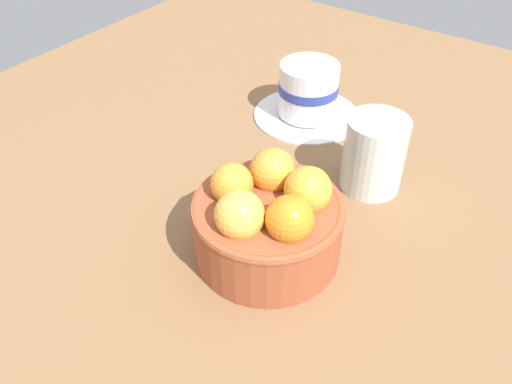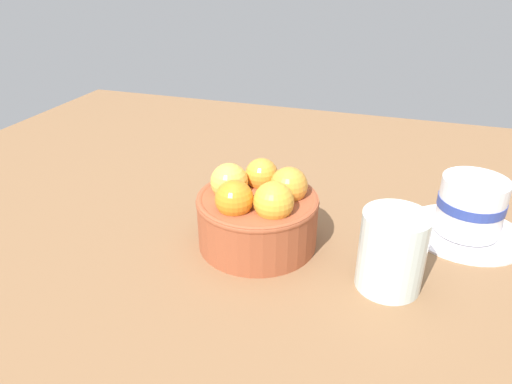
% 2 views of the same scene
% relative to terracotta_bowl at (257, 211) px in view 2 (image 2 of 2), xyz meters
% --- Properties ---
extents(ground_plane, '(1.30, 1.17, 0.04)m').
position_rel_terracotta_bowl_xyz_m(ground_plane, '(0.00, -0.00, -0.07)').
color(ground_plane, brown).
extents(terracotta_bowl, '(0.15, 0.15, 0.10)m').
position_rel_terracotta_bowl_xyz_m(terracotta_bowl, '(0.00, 0.00, 0.00)').
color(terracotta_bowl, '#9E4C2D').
rests_on(terracotta_bowl, ground_plane).
extents(coffee_cup, '(0.15, 0.15, 0.08)m').
position_rel_terracotta_bowl_xyz_m(coffee_cup, '(-0.26, -0.11, -0.01)').
color(coffee_cup, white).
rests_on(coffee_cup, ground_plane).
extents(water_glass, '(0.07, 0.07, 0.09)m').
position_rel_terracotta_bowl_xyz_m(water_glass, '(-0.16, 0.04, -0.00)').
color(water_glass, silver).
rests_on(water_glass, ground_plane).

